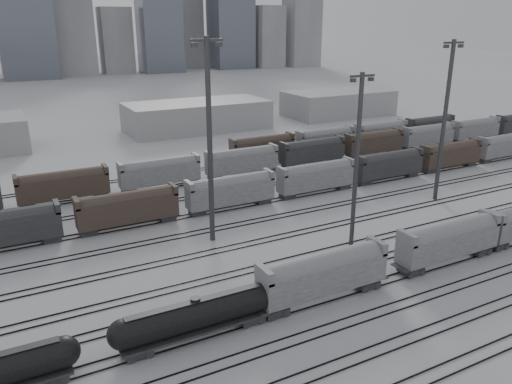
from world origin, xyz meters
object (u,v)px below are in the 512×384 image
tank_car_b (196,316)px  light_mast_c (357,158)px  hopper_car_b (449,239)px  hopper_car_a (323,272)px

tank_car_b → light_mast_c: light_mast_c is taller
hopper_car_b → light_mast_c: (-7.28, 10.21, 9.11)m
hopper_car_b → light_mast_c: size_ratio=0.65×
tank_car_b → light_mast_c: bearing=20.7°
hopper_car_b → tank_car_b: bearing=180.0°
tank_car_b → light_mast_c: size_ratio=0.73×
tank_car_b → hopper_car_a: (14.94, 0.00, 0.99)m
hopper_car_a → light_mast_c: (12.08, 10.21, 9.06)m
hopper_car_b → hopper_car_a: bearing=180.0°
hopper_car_a → tank_car_b: bearing=180.0°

